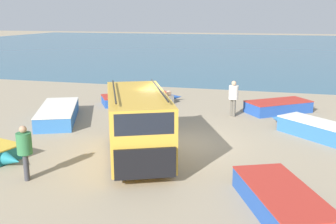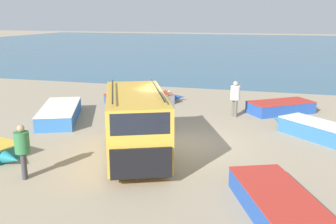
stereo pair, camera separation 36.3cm
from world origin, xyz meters
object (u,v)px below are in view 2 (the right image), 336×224
(fisherman_0, at_px, (22,147))
(fishing_rowboat_1, at_px, (323,132))
(parked_van, at_px, (136,122))
(fishing_rowboat_3, at_px, (283,107))
(fishing_rowboat_0, at_px, (141,99))
(fisherman_1, at_px, (169,106))
(fishing_rowboat_4, at_px, (274,199))
(fishing_rowboat_2, at_px, (60,112))
(fisherman_3, at_px, (235,96))

(fisherman_0, bearing_deg, fishing_rowboat_1, 3.74)
(parked_van, distance_m, fishing_rowboat_3, 9.64)
(fishing_rowboat_0, relative_size, fisherman_1, 2.60)
(parked_van, xyz_separation_m, fisherman_1, (0.14, 3.75, -0.24))
(fishing_rowboat_1, bearing_deg, fishing_rowboat_3, -27.16)
(parked_van, height_order, fisherman_1, parked_van)
(fishing_rowboat_3, height_order, fisherman_0, fisherman_0)
(fishing_rowboat_0, height_order, fishing_rowboat_4, fishing_rowboat_4)
(fishing_rowboat_2, distance_m, fisherman_3, 8.56)
(fisherman_1, bearing_deg, fisherman_3, -3.06)
(fishing_rowboat_4, height_order, fisherman_1, fisherman_1)
(fishing_rowboat_2, bearing_deg, fisherman_3, -94.08)
(parked_van, height_order, fishing_rowboat_4, parked_van)
(parked_van, relative_size, fisherman_1, 3.16)
(parked_van, distance_m, fishing_rowboat_1, 7.69)
(fisherman_0, height_order, fisherman_1, fisherman_1)
(parked_van, distance_m, fishing_rowboat_0, 8.89)
(fisherman_3, bearing_deg, fishing_rowboat_2, 156.98)
(parked_van, relative_size, fishing_rowboat_1, 1.27)
(fishing_rowboat_0, height_order, fishing_rowboat_3, fishing_rowboat_3)
(parked_van, height_order, fishing_rowboat_3, parked_van)
(fishing_rowboat_1, distance_m, fisherman_3, 4.82)
(fishing_rowboat_0, relative_size, fisherman_3, 2.52)
(parked_van, distance_m, fishing_rowboat_4, 5.55)
(parked_van, relative_size, fishing_rowboat_3, 1.43)
(parked_van, bearing_deg, fishing_rowboat_0, 175.00)
(fisherman_0, bearing_deg, fisherman_3, 28.40)
(fisherman_1, bearing_deg, parked_van, -145.42)
(fisherman_3, bearing_deg, fishing_rowboat_1, -77.85)
(parked_van, distance_m, fisherman_0, 3.80)
(fishing_rowboat_4, bearing_deg, fishing_rowboat_2, 33.33)
(parked_van, distance_m, fisherman_3, 7.26)
(fisherman_0, relative_size, fisherman_1, 0.99)
(parked_van, relative_size, fisherman_3, 3.05)
(fishing_rowboat_1, height_order, fishing_rowboat_2, fishing_rowboat_2)
(fishing_rowboat_1, bearing_deg, fishing_rowboat_0, 17.40)
(fishing_rowboat_4, xyz_separation_m, fisherman_3, (-2.13, 9.42, 0.76))
(fishing_rowboat_4, relative_size, fisherman_0, 2.47)
(fisherman_0, height_order, fisherman_3, fisherman_3)
(fishing_rowboat_1, distance_m, fishing_rowboat_3, 4.53)
(fisherman_0, relative_size, fisherman_3, 0.96)
(fishing_rowboat_3, xyz_separation_m, fishing_rowboat_4, (-0.16, -10.89, -0.00))
(fishing_rowboat_1, height_order, fisherman_3, fisherman_3)
(fishing_rowboat_2, xyz_separation_m, fisherman_3, (8.05, 2.81, 0.73))
(fishing_rowboat_2, height_order, fisherman_1, fisherman_1)
(fishing_rowboat_1, distance_m, fishing_rowboat_2, 11.92)
(parked_van, height_order, fishing_rowboat_1, parked_van)
(fishing_rowboat_3, bearing_deg, parked_van, -157.25)
(fishing_rowboat_0, distance_m, fishing_rowboat_2, 5.09)
(parked_van, distance_m, fishing_rowboat_2, 6.76)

